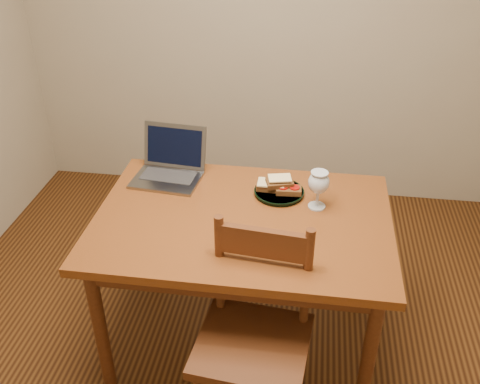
# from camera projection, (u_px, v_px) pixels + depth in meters

# --- Properties ---
(floor) EXTENTS (3.20, 3.20, 0.02)m
(floor) POSITION_uv_depth(u_px,v_px,m) (226.00, 353.00, 2.65)
(floor) COLOR black
(floor) RESTS_ON ground
(back_wall) EXTENTS (3.20, 0.02, 2.60)m
(back_wall) POSITION_uv_depth(u_px,v_px,m) (266.00, 6.00, 3.31)
(back_wall) COLOR gray
(back_wall) RESTS_ON floor
(table) EXTENTS (1.30, 0.90, 0.74)m
(table) POSITION_uv_depth(u_px,v_px,m) (243.00, 233.00, 2.39)
(table) COLOR #4D290C
(table) RESTS_ON floor
(chair) EXTENTS (0.48, 0.46, 0.47)m
(chair) POSITION_uv_depth(u_px,v_px,m) (254.00, 330.00, 2.10)
(chair) COLOR #3F1D0D
(chair) RESTS_ON floor
(plate) EXTENTS (0.24, 0.24, 0.02)m
(plate) POSITION_uv_depth(u_px,v_px,m) (279.00, 192.00, 2.50)
(plate) COLOR black
(plate) RESTS_ON table
(sandwich_cheese) EXTENTS (0.14, 0.08, 0.04)m
(sandwich_cheese) POSITION_uv_depth(u_px,v_px,m) (271.00, 185.00, 2.50)
(sandwich_cheese) COLOR #381E0C
(sandwich_cheese) RESTS_ON plate
(sandwich_tomato) EXTENTS (0.12, 0.08, 0.04)m
(sandwich_tomato) POSITION_uv_depth(u_px,v_px,m) (289.00, 189.00, 2.47)
(sandwich_tomato) COLOR #381E0C
(sandwich_tomato) RESTS_ON plate
(sandwich_top) EXTENTS (0.14, 0.10, 0.04)m
(sandwich_top) POSITION_uv_depth(u_px,v_px,m) (280.00, 182.00, 2.47)
(sandwich_top) COLOR #381E0C
(sandwich_top) RESTS_ON plate
(milk_glass) EXTENTS (0.09, 0.09, 0.18)m
(milk_glass) POSITION_uv_depth(u_px,v_px,m) (318.00, 190.00, 2.37)
(milk_glass) COLOR white
(milk_glass) RESTS_ON table
(laptop) EXTENTS (0.35, 0.32, 0.23)m
(laptop) POSITION_uv_depth(u_px,v_px,m) (170.00, 164.00, 2.63)
(laptop) COLOR slate
(laptop) RESTS_ON table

